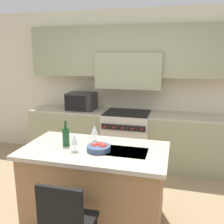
% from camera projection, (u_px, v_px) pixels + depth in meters
% --- Properties ---
extents(back_cabinetry, '(10.00, 0.46, 2.70)m').
position_uv_depth(back_cabinetry, '(131.00, 73.00, 4.44)').
color(back_cabinetry, beige).
rests_on(back_cabinetry, ground_plane).
extents(back_counter, '(3.54, 0.62, 0.94)m').
position_uv_depth(back_counter, '(127.00, 138.00, 4.46)').
color(back_counter, gray).
rests_on(back_counter, ground_plane).
extents(range_stove, '(0.80, 0.70, 0.94)m').
position_uv_depth(range_stove, '(127.00, 138.00, 4.44)').
color(range_stove, beige).
rests_on(range_stove, ground_plane).
extents(microwave, '(0.49, 0.38, 0.31)m').
position_uv_depth(microwave, '(81.00, 101.00, 4.53)').
color(microwave, black).
rests_on(microwave, back_counter).
extents(kitchen_island, '(1.59, 0.87, 0.92)m').
position_uv_depth(kitchen_island, '(95.00, 186.00, 2.84)').
color(kitchen_island, olive).
rests_on(kitchen_island, ground_plane).
extents(island_chair, '(0.42, 0.40, 0.92)m').
position_uv_depth(island_chair, '(66.00, 222.00, 2.13)').
color(island_chair, black).
rests_on(island_chair, ground_plane).
extents(wine_bottle, '(0.08, 0.08, 0.29)m').
position_uv_depth(wine_bottle, '(66.00, 136.00, 2.80)').
color(wine_bottle, '#194723').
rests_on(wine_bottle, kitchen_island).
extents(wine_glass_near, '(0.08, 0.08, 0.20)m').
position_uv_depth(wine_glass_near, '(74.00, 140.00, 2.62)').
color(wine_glass_near, white).
rests_on(wine_glass_near, kitchen_island).
extents(wine_glass_far, '(0.08, 0.08, 0.20)m').
position_uv_depth(wine_glass_far, '(95.00, 130.00, 2.93)').
color(wine_glass_far, white).
rests_on(wine_glass_far, kitchen_island).
extents(fruit_bowl, '(0.26, 0.26, 0.09)m').
position_uv_depth(fruit_bowl, '(99.00, 148.00, 2.66)').
color(fruit_bowl, '#384C6B').
rests_on(fruit_bowl, kitchen_island).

